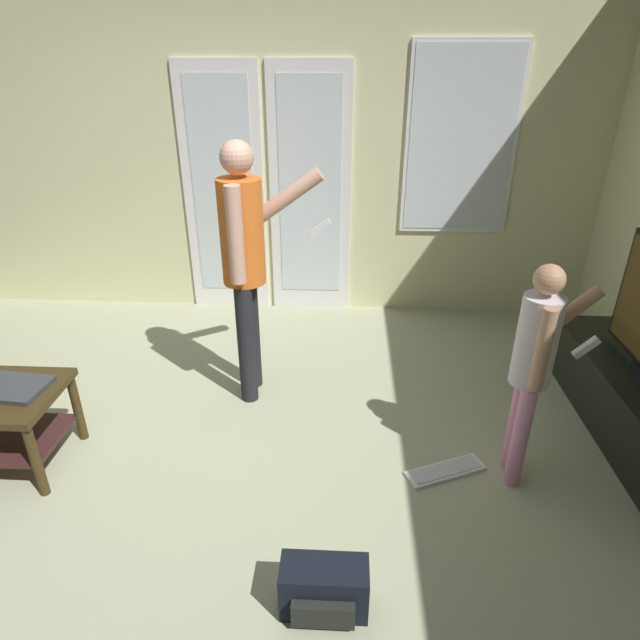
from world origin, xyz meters
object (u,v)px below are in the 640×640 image
at_px(person_child, 535,359).
at_px(backpack, 324,589).
at_px(laptop_closed, 13,388).
at_px(loose_keyboard, 445,471).
at_px(person_adult, 245,254).

distance_m(person_child, backpack, 1.42).
distance_m(person_child, laptop_closed, 2.65).
relative_size(person_child, laptop_closed, 3.59).
height_order(person_child, loose_keyboard, person_child).
xyz_separation_m(person_adult, backpack, (0.54, -1.55, -0.86)).
bearing_deg(laptop_closed, loose_keyboard, 5.97).
height_order(backpack, loose_keyboard, backpack).
relative_size(backpack, laptop_closed, 1.06).
bearing_deg(person_child, loose_keyboard, -178.93).
bearing_deg(loose_keyboard, laptop_closed, -179.64).
xyz_separation_m(person_child, backpack, (-0.97, -0.83, -0.61)).
bearing_deg(laptop_closed, backpack, -20.34).
bearing_deg(loose_keyboard, person_adult, 148.06).
bearing_deg(backpack, person_adult, 109.28).
height_order(person_adult, loose_keyboard, person_adult).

